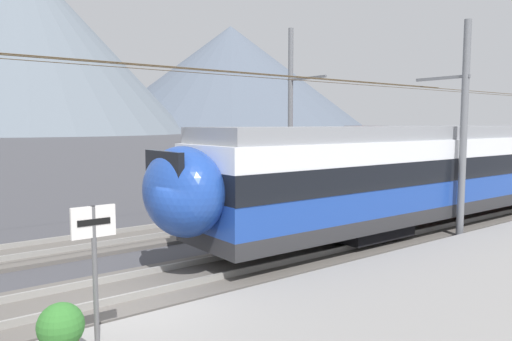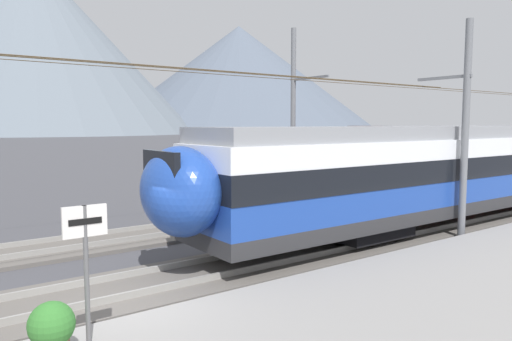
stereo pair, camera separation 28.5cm
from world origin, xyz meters
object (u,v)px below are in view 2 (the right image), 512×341
Objects in this scene: train_far_track at (499,151)px; catenary_mast_mid at (462,127)px; platform_sign at (85,243)px; catenary_mast_far_side at (295,115)px; train_near_platform at (504,163)px; potted_plant_platform_edge at (52,328)px.

catenary_mast_mid is at bearing -156.71° from train_far_track.
platform_sign is at bearing -164.24° from train_far_track.
catenary_mast_far_side is (-15.19, 2.06, 2.15)m from train_far_track.
platform_sign is at bearing -142.34° from catenary_mast_far_side.
train_near_platform is at bearing 14.79° from catenary_mast_mid.
potted_plant_platform_edge is (-0.60, -0.18, -1.17)m from platform_sign.
platform_sign is (-18.97, -2.97, -0.19)m from train_near_platform.
catenary_mast_mid is 46.03× the size of potted_plant_platform_edge.
potted_plant_platform_edge is at bearing -173.46° from catenary_mast_mid.
train_far_track is at bearing 28.39° from train_near_platform.
train_near_platform is at bearing 8.91° from platform_sign.
platform_sign is at bearing -171.09° from train_near_platform.
train_far_track is at bearing 15.77° from potted_plant_platform_edge.
catenary_mast_mid reaches higher than platform_sign.
train_near_platform is 6.49m from catenary_mast_mid.
catenary_mast_mid reaches higher than train_far_track.
potted_plant_platform_edge is at bearing -164.23° from train_far_track.
catenary_mast_mid is at bearing -90.57° from catenary_mast_far_side.
catenary_mast_mid is 1.00× the size of catenary_mast_far_side.
train_far_track is 29.26m from platform_sign.
platform_sign is 1.33m from potted_plant_platform_edge.
catenary_mast_mid is at bearing -165.21° from train_near_platform.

